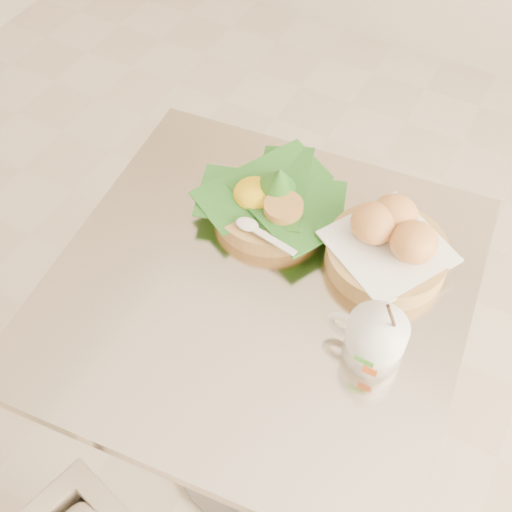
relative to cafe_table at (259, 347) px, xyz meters
The scene contains 5 objects.
floor 0.54m from the cafe_table, 158.43° to the left, with size 3.60×3.60×0.00m, color beige.
cafe_table is the anchor object (origin of this frame).
rice_basket 0.30m from the cafe_table, 111.09° to the left, with size 0.27×0.27×0.13m.
bread_basket 0.35m from the cafe_table, 41.84° to the left, with size 0.24×0.24×0.11m.
coffee_mug 0.34m from the cafe_table, ahead, with size 0.13×0.09×0.16m.
Camera 1 is at (0.40, -0.59, 1.65)m, focal length 45.00 mm.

